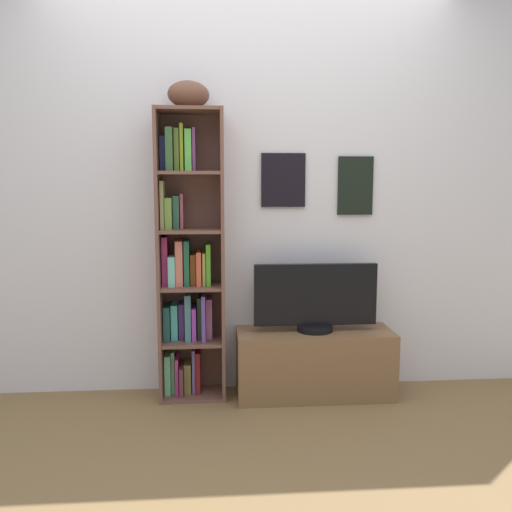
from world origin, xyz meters
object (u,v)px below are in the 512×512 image
object	(u,v)px
football	(189,95)
television	(315,298)
bookshelf	(187,265)
tv_stand	(314,363)

from	to	relation	value
football	television	size ratio (longest dim) A/B	0.33
bookshelf	television	distance (m)	0.81
football	television	distance (m)	1.43
tv_stand	television	bearing A→B (deg)	90.00
bookshelf	football	xyz separation A→B (m)	(0.03, -0.03, 1.01)
football	tv_stand	size ratio (longest dim) A/B	0.26
bookshelf	football	size ratio (longest dim) A/B	7.09
bookshelf	television	bearing A→B (deg)	-5.56
bookshelf	tv_stand	distance (m)	1.00
football	tv_stand	bearing A→B (deg)	-3.58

